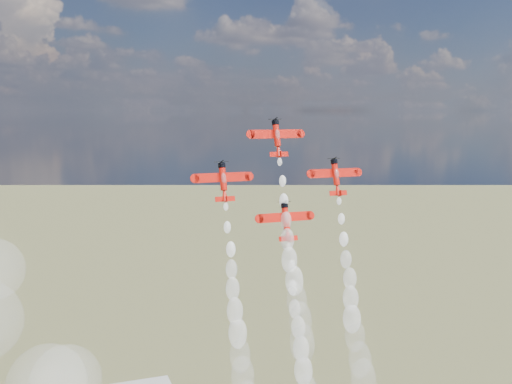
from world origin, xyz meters
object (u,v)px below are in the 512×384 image
Objects in this scene: plane_left at (223,181)px; plane_slot at (286,221)px; plane_right at (336,176)px; plane_lead at (277,137)px.

plane_slot is (13.54, -2.82, -9.04)m from plane_left.
plane_right is (27.07, 0.00, 0.00)m from plane_left.
plane_slot is at bearing -90.00° from plane_lead.
plane_lead is 1.00× the size of plane_right.
plane_lead reaches higher than plane_slot.
plane_right is at bearing 0.00° from plane_left.
plane_left is 1.00× the size of plane_slot.
plane_lead is at bearing 90.00° from plane_slot.
plane_left reaches higher than plane_slot.
plane_slot is at bearing -168.22° from plane_right.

